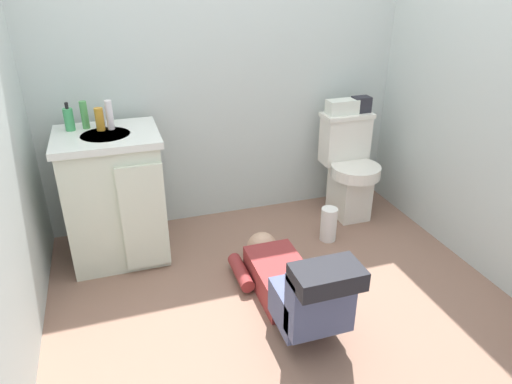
{
  "coord_description": "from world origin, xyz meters",
  "views": [
    {
      "loc": [
        -0.78,
        -1.94,
        1.68
      ],
      "look_at": [
        0.01,
        0.48,
        0.45
      ],
      "focal_mm": 32.55,
      "sensor_mm": 36.0,
      "label": 1
    }
  ],
  "objects": [
    {
      "name": "soap_dispenser",
      "position": [
        -1.0,
        0.88,
        0.89
      ],
      "size": [
        0.06,
        0.06,
        0.17
      ],
      "color": "#41A35F",
      "rests_on": "vanity_cabinet"
    },
    {
      "name": "bottle_amber",
      "position": [
        -0.83,
        0.83,
        0.89
      ],
      "size": [
        0.05,
        0.05,
        0.13
      ],
      "primitive_type": "cylinder",
      "color": "orange",
      "rests_on": "vanity_cabinet"
    },
    {
      "name": "paper_towel_roll",
      "position": [
        0.54,
        0.5,
        0.12
      ],
      "size": [
        0.11,
        0.11,
        0.24
      ],
      "primitive_type": "cylinder",
      "color": "white",
      "rests_on": "ground_plane"
    },
    {
      "name": "vanity_cabinet",
      "position": [
        -0.81,
        0.76,
        0.42
      ],
      "size": [
        0.6,
        0.53,
        0.82
      ],
      "color": "silver",
      "rests_on": "ground_plane"
    },
    {
      "name": "tissue_box",
      "position": [
        0.79,
        0.91,
        0.8
      ],
      "size": [
        0.22,
        0.11,
        0.1
      ],
      "primitive_type": "cube",
      "color": "silver",
      "rests_on": "toilet"
    },
    {
      "name": "bottle_green",
      "position": [
        -0.91,
        0.89,
        0.9
      ],
      "size": [
        0.04,
        0.04,
        0.16
      ],
      "primitive_type": "cylinder",
      "color": "#4E9F52",
      "rests_on": "vanity_cabinet"
    },
    {
      "name": "toilet",
      "position": [
        0.84,
        0.82,
        0.37
      ],
      "size": [
        0.36,
        0.46,
        0.75
      ],
      "color": "white",
      "rests_on": "ground_plane"
    },
    {
      "name": "ground_plane",
      "position": [
        0.0,
        0.0,
        -0.02
      ],
      "size": [
        3.0,
        3.2,
        0.04
      ],
      "primitive_type": "cube",
      "color": "#866351"
    },
    {
      "name": "bottle_white",
      "position": [
        -0.77,
        0.83,
        0.91
      ],
      "size": [
        0.04,
        0.04,
        0.17
      ],
      "primitive_type": "cylinder",
      "color": "white",
      "rests_on": "vanity_cabinet"
    },
    {
      "name": "wall_back",
      "position": [
        0.0,
        1.14,
        1.2
      ],
      "size": [
        2.66,
        0.08,
        2.4
      ],
      "primitive_type": "cube",
      "color": "silver",
      "rests_on": "ground_plane"
    },
    {
      "name": "person_plumber",
      "position": [
        0.02,
        -0.11,
        0.18
      ],
      "size": [
        0.39,
        1.06,
        0.52
      ],
      "color": "maroon",
      "rests_on": "ground_plane"
    },
    {
      "name": "toiletry_bag",
      "position": [
        0.94,
        0.91,
        0.81
      ],
      "size": [
        0.12,
        0.09,
        0.11
      ],
      "primitive_type": "cube",
      "color": "#26262D",
      "rests_on": "toilet"
    },
    {
      "name": "faucet",
      "position": [
        -0.81,
        0.9,
        0.87
      ],
      "size": [
        0.02,
        0.02,
        0.1
      ],
      "primitive_type": "cylinder",
      "color": "silver",
      "rests_on": "vanity_cabinet"
    }
  ]
}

